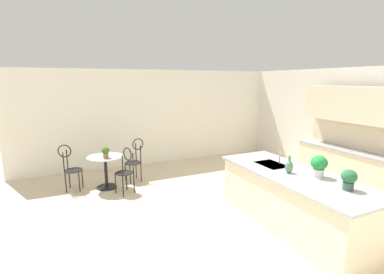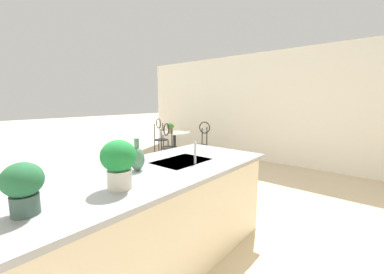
% 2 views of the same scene
% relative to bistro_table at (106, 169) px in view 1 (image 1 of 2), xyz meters
% --- Properties ---
extents(ground_plane, '(40.00, 40.00, 0.00)m').
position_rel_bistro_table_xyz_m(ground_plane, '(2.76, 1.71, -0.45)').
color(ground_plane, beige).
extents(wall_left_window, '(0.12, 7.80, 2.70)m').
position_rel_bistro_table_xyz_m(wall_left_window, '(-1.50, 1.71, 0.90)').
color(wall_left_window, silver).
rests_on(wall_left_window, ground).
extents(kitchen_island, '(2.80, 1.06, 0.92)m').
position_rel_bistro_table_xyz_m(kitchen_island, '(3.06, 2.56, 0.02)').
color(kitchen_island, beige).
rests_on(kitchen_island, ground).
extents(back_counter_run, '(2.44, 0.64, 1.52)m').
position_rel_bistro_table_xyz_m(back_counter_run, '(2.36, 4.91, 0.05)').
color(back_counter_run, beige).
rests_on(back_counter_run, ground).
extents(upper_cabinet_run, '(2.40, 0.36, 0.76)m').
position_rel_bistro_table_xyz_m(upper_cabinet_run, '(2.36, 4.89, 1.45)').
color(upper_cabinet_run, beige).
rests_on(upper_cabinet_run, back_counter_run).
extents(bistro_table, '(0.80, 0.80, 0.74)m').
position_rel_bistro_table_xyz_m(bistro_table, '(0.00, 0.00, 0.00)').
color(bistro_table, black).
rests_on(bistro_table, ground).
extents(chair_near_window, '(0.47, 0.52, 1.04)m').
position_rel_bistro_table_xyz_m(chair_near_window, '(-0.17, -0.72, 0.13)').
color(chair_near_window, black).
rests_on(chair_near_window, ground).
extents(chair_by_island, '(0.45, 0.51, 1.04)m').
position_rel_bistro_table_xyz_m(chair_by_island, '(-0.18, 0.71, 0.13)').
color(chair_by_island, black).
rests_on(chair_by_island, ground).
extents(chair_toward_desk, '(0.52, 0.50, 1.04)m').
position_rel_bistro_table_xyz_m(chair_toward_desk, '(0.55, 0.34, 0.13)').
color(chair_toward_desk, black).
rests_on(chair_toward_desk, ground).
extents(sink_faucet, '(0.02, 0.02, 0.22)m').
position_rel_bistro_table_xyz_m(sink_faucet, '(2.51, 2.74, 0.58)').
color(sink_faucet, '#B2B5BA').
rests_on(sink_faucet, kitchen_island).
extents(potted_plant_on_table, '(0.17, 0.17, 0.24)m').
position_rel_bistro_table_xyz_m(potted_plant_on_table, '(0.14, 0.00, 0.43)').
color(potted_plant_on_table, '#9E603D').
rests_on(potted_plant_on_table, bistro_table).
extents(potted_plant_counter_far, '(0.21, 0.21, 0.29)m').
position_rel_bistro_table_xyz_m(potted_plant_counter_far, '(3.91, 2.70, 0.64)').
color(potted_plant_counter_far, '#385147').
rests_on(potted_plant_counter_far, kitchen_island).
extents(potted_plant_counter_near, '(0.25, 0.25, 0.35)m').
position_rel_bistro_table_xyz_m(potted_plant_counter_near, '(3.36, 2.75, 0.67)').
color(potted_plant_counter_near, beige).
rests_on(potted_plant_counter_near, kitchen_island).
extents(vase_on_counter, '(0.13, 0.13, 0.29)m').
position_rel_bistro_table_xyz_m(vase_on_counter, '(3.01, 2.49, 0.58)').
color(vase_on_counter, '#4C7A5B').
rests_on(vase_on_counter, kitchen_island).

